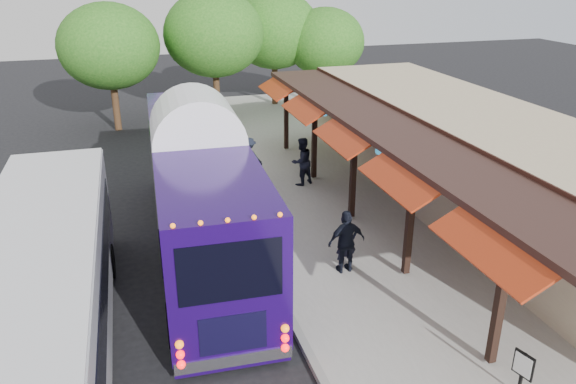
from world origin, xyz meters
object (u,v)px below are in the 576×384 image
object	(u,v)px
city_bus	(42,296)
ped_a	(347,242)
coach_bus	(200,185)
ped_b	(302,161)
ped_d	(249,157)
sign_board	(523,367)
ped_c	(347,242)

from	to	relation	value
city_bus	ped_a	distance (m)	8.04
coach_bus	ped_b	distance (m)	6.16
city_bus	ped_a	size ratio (longest dim) A/B	6.89
city_bus	ped_d	world-z (taller)	city_bus
coach_bus	city_bus	world-z (taller)	coach_bus
coach_bus	ped_d	distance (m)	6.26
city_bus	ped_b	size ratio (longest dim) A/B	6.18
coach_bus	ped_d	world-z (taller)	coach_bus
ped_a	sign_board	bearing A→B (deg)	-79.67
sign_board	ped_c	bearing A→B (deg)	89.65
coach_bus	sign_board	bearing A→B (deg)	-56.25
ped_c	ped_d	world-z (taller)	ped_c
ped_c	sign_board	xyz separation A→B (m)	(1.53, -5.68, -0.25)
ped_b	ped_d	bearing A→B (deg)	-61.87
coach_bus	ped_a	bearing A→B (deg)	-33.87
coach_bus	ped_b	world-z (taller)	coach_bus
ped_b	ped_a	bearing A→B (deg)	60.88
city_bus	ped_b	xyz separation A→B (m)	(8.63, 8.55, -0.65)
ped_c	coach_bus	bearing A→B (deg)	-40.83
ped_a	ped_c	xyz separation A→B (m)	(-0.06, -0.13, 0.08)
city_bus	sign_board	xyz separation A→B (m)	(9.28, -4.01, -0.92)
ped_d	sign_board	world-z (taller)	ped_d
sign_board	coach_bus	bearing A→B (deg)	105.90
ped_b	coach_bus	bearing A→B (deg)	19.28
city_bus	ped_d	size ratio (longest dim) A/B	7.18
ped_a	sign_board	xyz separation A→B (m)	(1.48, -5.81, -0.17)
city_bus	ped_a	bearing A→B (deg)	13.66
city_bus	sign_board	world-z (taller)	city_bus
ped_a	ped_c	distance (m)	0.16
ped_a	ped_d	bearing A→B (deg)	92.68
coach_bus	ped_a	size ratio (longest dim) A/B	7.25
ped_c	sign_board	distance (m)	5.89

